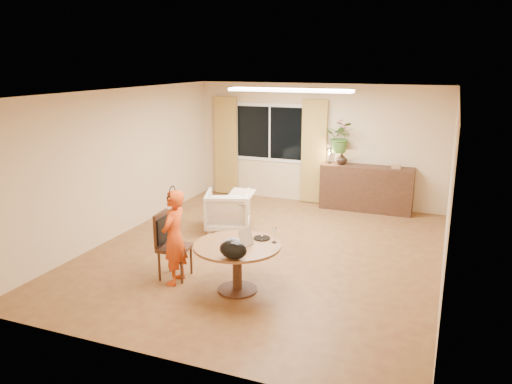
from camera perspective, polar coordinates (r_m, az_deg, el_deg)
floor at (r=8.31m, az=1.02°, el=-6.86°), size 6.50×6.50×0.00m
ceiling at (r=7.73m, az=1.11°, el=11.35°), size 6.50×6.50×0.00m
wall_back at (r=10.97m, az=7.05°, el=5.43°), size 5.50×0.00×5.50m
wall_left at (r=9.22m, az=-15.18°, el=3.25°), size 0.00×6.50×6.50m
wall_right at (r=7.44m, az=21.30°, el=0.05°), size 0.00×6.50×6.50m
window at (r=11.24m, az=1.59°, el=6.80°), size 1.70×0.03×1.30m
curtain_left at (r=11.62m, az=-3.44°, el=5.27°), size 0.55×0.08×2.25m
curtain_right at (r=10.91m, az=6.64°, el=4.57°), size 0.55×0.08×2.25m
ceiling_panel at (r=8.87m, az=3.87°, el=11.54°), size 2.20×0.35×0.05m
dining_table at (r=6.79m, az=-2.17°, el=-7.15°), size 1.18×1.18×0.67m
dining_chair at (r=7.30m, az=-9.27°, el=-6.09°), size 0.51×0.47×0.97m
child at (r=7.08m, az=-9.33°, el=-5.13°), size 0.51×0.35×1.35m
laptop at (r=6.73m, az=-2.30°, el=-4.89°), size 0.43×0.34×0.25m
tumbler at (r=6.92m, az=-1.15°, el=-4.92°), size 0.10×0.10×0.11m
wine_glass at (r=6.77m, az=2.11°, el=-4.95°), size 0.08×0.08×0.21m
pot_lid at (r=6.93m, az=0.68°, el=-5.22°), size 0.26×0.26×0.04m
handbag at (r=6.22m, az=-2.64°, el=-6.62°), size 0.37×0.23×0.24m
armchair at (r=9.27m, az=-3.23°, el=-2.12°), size 1.02×1.03×0.74m
throw at (r=9.04m, az=-1.87°, el=-0.01°), size 0.45×0.55×0.03m
sideboard at (r=10.68m, az=12.49°, el=0.40°), size 1.90×0.46×0.95m
vase at (r=10.64m, az=9.76°, el=3.80°), size 0.29×0.29×0.25m
bouquet at (r=10.58m, az=9.66°, el=6.23°), size 0.60×0.52×0.66m
book_stack at (r=10.50m, az=15.74°, el=2.82°), size 0.20×0.15×0.08m
desk_lamp at (r=10.64m, az=8.36°, el=4.11°), size 0.17×0.17×0.34m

